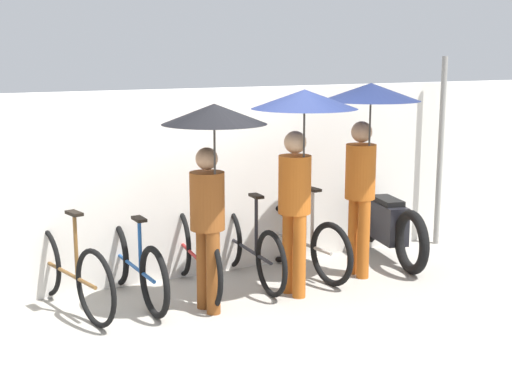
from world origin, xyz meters
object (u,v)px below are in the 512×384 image
(parked_bicycle_0, at_px, (68,271))
(pedestrian_trailing, at_px, (367,126))
(parked_bicycle_4, at_px, (302,241))
(pedestrian_leading, at_px, (212,153))
(motorcycle, at_px, (387,225))
(pedestrian_center, at_px, (301,136))
(parked_bicycle_3, at_px, (248,248))
(parked_bicycle_2, at_px, (194,254))
(parked_bicycle_1, at_px, (134,265))

(parked_bicycle_0, bearing_deg, pedestrian_trailing, -111.58)
(parked_bicycle_4, distance_m, pedestrian_leading, 1.91)
(pedestrian_leading, height_order, motorcycle, pedestrian_leading)
(pedestrian_center, height_order, motorcycle, pedestrian_center)
(parked_bicycle_3, distance_m, motorcycle, 1.82)
(parked_bicycle_3, height_order, pedestrian_center, pedestrian_center)
(parked_bicycle_3, bearing_deg, parked_bicycle_2, 95.21)
(parked_bicycle_3, height_order, motorcycle, parked_bicycle_3)
(parked_bicycle_0, bearing_deg, pedestrian_center, -120.94)
(pedestrian_leading, relative_size, motorcycle, 1.00)
(motorcycle, bearing_deg, parked_bicycle_4, 105.15)
(parked_bicycle_0, xyz_separation_m, pedestrian_leading, (1.16, -0.72, 1.13))
(parked_bicycle_3, bearing_deg, parked_bicycle_0, 93.45)
(pedestrian_leading, bearing_deg, parked_bicycle_1, -59.96)
(parked_bicycle_4, height_order, pedestrian_center, pedestrian_center)
(parked_bicycle_1, xyz_separation_m, parked_bicycle_2, (0.63, -0.01, 0.02))
(parked_bicycle_2, relative_size, pedestrian_center, 0.87)
(parked_bicycle_0, relative_size, parked_bicycle_1, 1.01)
(pedestrian_leading, xyz_separation_m, motorcycle, (2.55, 0.72, -1.11))
(pedestrian_trailing, bearing_deg, parked_bicycle_0, -8.83)
(pedestrian_leading, bearing_deg, parked_bicycle_0, -38.57)
(parked_bicycle_4, height_order, pedestrian_trailing, pedestrian_trailing)
(pedestrian_leading, height_order, pedestrian_trailing, pedestrian_trailing)
(pedestrian_leading, bearing_deg, motorcycle, -170.89)
(parked_bicycle_2, relative_size, motorcycle, 0.91)
(parked_bicycle_1, distance_m, motorcycle, 3.08)
(parked_bicycle_1, relative_size, pedestrian_trailing, 0.84)
(parked_bicycle_0, distance_m, pedestrian_leading, 1.77)
(parked_bicycle_0, xyz_separation_m, parked_bicycle_2, (1.26, -0.02, 0.00))
(parked_bicycle_1, height_order, parked_bicycle_4, parked_bicycle_1)
(parked_bicycle_1, xyz_separation_m, pedestrian_trailing, (2.38, -0.49, 1.28))
(parked_bicycle_1, relative_size, pedestrian_leading, 0.90)
(parked_bicycle_1, bearing_deg, parked_bicycle_4, -92.38)
(parked_bicycle_1, relative_size, parked_bicycle_3, 0.99)
(parked_bicycle_1, distance_m, parked_bicycle_2, 0.63)
(parked_bicycle_3, height_order, pedestrian_trailing, pedestrian_trailing)
(parked_bicycle_4, xyz_separation_m, pedestrian_leading, (-1.36, -0.68, 1.15))
(parked_bicycle_0, bearing_deg, parked_bicycle_2, -103.00)
(parked_bicycle_1, height_order, pedestrian_center, pedestrian_center)
(parked_bicycle_3, distance_m, pedestrian_trailing, 1.77)
(parked_bicycle_0, xyz_separation_m, parked_bicycle_3, (1.89, -0.00, -0.02))
(pedestrian_center, bearing_deg, pedestrian_leading, -4.76)
(parked_bicycle_2, xyz_separation_m, parked_bicycle_4, (1.26, -0.03, -0.02))
(parked_bicycle_2, xyz_separation_m, motorcycle, (2.44, 0.01, 0.02))
(parked_bicycle_4, bearing_deg, pedestrian_center, 141.96)
(parked_bicycle_2, height_order, pedestrian_leading, pedestrian_leading)
(parked_bicycle_2, xyz_separation_m, pedestrian_trailing, (1.75, -0.49, 1.25))
(parked_bicycle_0, height_order, parked_bicycle_3, parked_bicycle_0)
(pedestrian_leading, relative_size, pedestrian_trailing, 0.94)
(parked_bicycle_1, xyz_separation_m, pedestrian_leading, (0.53, -0.71, 1.15))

